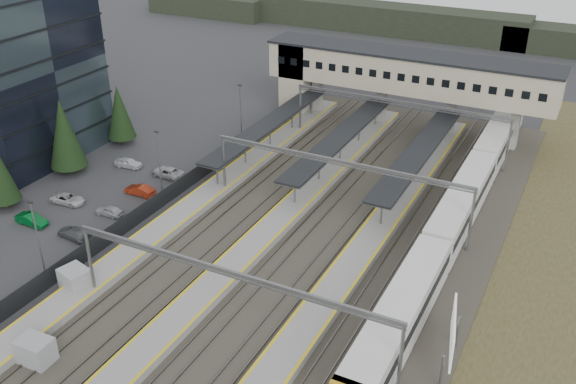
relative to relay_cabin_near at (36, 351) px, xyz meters
The scene contains 13 objects.
ground 16.71m from the relay_cabin_near, 89.69° to the left, with size 220.00×220.00×0.00m, color #2B2B2D.
car_park 15.76m from the relay_cabin_near, 147.35° to the left, with size 10.62×44.82×1.25m.
lampposts 19.85m from the relay_cabin_near, 113.82° to the left, with size 0.50×53.25×8.07m.
fence 22.60m from the relay_cabin_near, 106.48° to the left, with size 0.08×90.00×2.00m.
relay_cabin_near is the anchor object (origin of this frame).
relay_cabin_far 9.21m from the relay_cabin_near, 114.40° to the left, with size 2.99×2.68×2.33m.
rail_corridor 23.65m from the relay_cabin_near, 66.49° to the left, with size 34.00×90.00×0.92m.
canopies 44.33m from the relay_cabin_near, 80.78° to the left, with size 23.10×30.00×3.28m.
footbridge 59.58m from the relay_cabin_near, 82.44° to the left, with size 40.40×6.40×11.20m.
gantries 23.60m from the relay_cabin_near, 58.43° to the left, with size 28.40×62.28×7.17m.
train 43.15m from the relay_cabin_near, 56.05° to the left, with size 3.03×63.33×3.81m.
billboard 31.74m from the relay_cabin_near, 25.76° to the left, with size 1.38×5.76×4.96m.
treeline_far 111.55m from the relay_cabin_near, 77.63° to the left, with size 170.00×19.00×7.00m.
Camera 1 is at (34.25, -41.70, 34.88)m, focal length 40.00 mm.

